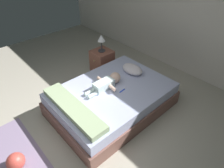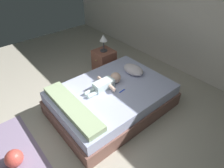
{
  "view_description": "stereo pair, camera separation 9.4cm",
  "coord_description": "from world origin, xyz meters",
  "px_view_note": "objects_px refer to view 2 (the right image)",
  "views": [
    {
      "loc": [
        1.79,
        -0.82,
        2.48
      ],
      "look_at": [
        -0.11,
        0.91,
        0.55
      ],
      "focal_mm": 31.29,
      "sensor_mm": 36.0,
      "label": 1
    },
    {
      "loc": [
        1.85,
        -0.75,
        2.48
      ],
      "look_at": [
        -0.11,
        0.91,
        0.55
      ],
      "focal_mm": 31.29,
      "sensor_mm": 36.0,
      "label": 2
    }
  ],
  "objects_px": {
    "bed": "(112,99)",
    "lamp": "(103,39)",
    "baby": "(107,83)",
    "nightstand": "(104,62)",
    "toy_ball": "(14,158)",
    "pillow": "(133,70)",
    "toothbrush": "(123,90)"
  },
  "relations": [
    {
      "from": "bed",
      "to": "toothbrush",
      "type": "xyz_separation_m",
      "value": [
        0.16,
        0.1,
        0.24
      ]
    },
    {
      "from": "lamp",
      "to": "nightstand",
      "type": "bearing_deg",
      "value": -90.0
    },
    {
      "from": "baby",
      "to": "toy_ball",
      "type": "distance_m",
      "value": 1.74
    },
    {
      "from": "toothbrush",
      "to": "toy_ball",
      "type": "bearing_deg",
      "value": -95.32
    },
    {
      "from": "toothbrush",
      "to": "toy_ball",
      "type": "height_order",
      "value": "toothbrush"
    },
    {
      "from": "lamp",
      "to": "toothbrush",
      "type": "bearing_deg",
      "value": -24.23
    },
    {
      "from": "pillow",
      "to": "toy_ball",
      "type": "height_order",
      "value": "pillow"
    },
    {
      "from": "pillow",
      "to": "toothbrush",
      "type": "xyz_separation_m",
      "value": [
        0.27,
        -0.51,
        -0.06
      ]
    },
    {
      "from": "toothbrush",
      "to": "nightstand",
      "type": "bearing_deg",
      "value": 155.77
    },
    {
      "from": "bed",
      "to": "baby",
      "type": "xyz_separation_m",
      "value": [
        -0.1,
        -0.01,
        0.31
      ]
    },
    {
      "from": "toothbrush",
      "to": "lamp",
      "type": "height_order",
      "value": "lamp"
    },
    {
      "from": "baby",
      "to": "lamp",
      "type": "bearing_deg",
      "value": 144.93
    },
    {
      "from": "baby",
      "to": "nightstand",
      "type": "distance_m",
      "value": 1.15
    },
    {
      "from": "pillow",
      "to": "toothbrush",
      "type": "height_order",
      "value": "pillow"
    },
    {
      "from": "toy_ball",
      "to": "pillow",
      "type": "bearing_deg",
      "value": 92.49
    },
    {
      "from": "pillow",
      "to": "toy_ball",
      "type": "xyz_separation_m",
      "value": [
        0.1,
        -2.31,
        -0.39
      ]
    },
    {
      "from": "nightstand",
      "to": "pillow",
      "type": "bearing_deg",
      "value": -1.09
    },
    {
      "from": "bed",
      "to": "toy_ball",
      "type": "xyz_separation_m",
      "value": [
        -0.01,
        -1.7,
        -0.09
      ]
    },
    {
      "from": "nightstand",
      "to": "toy_ball",
      "type": "height_order",
      "value": "nightstand"
    },
    {
      "from": "nightstand",
      "to": "toy_ball",
      "type": "relative_size",
      "value": 2.27
    },
    {
      "from": "pillow",
      "to": "toothbrush",
      "type": "distance_m",
      "value": 0.58
    },
    {
      "from": "bed",
      "to": "lamp",
      "type": "xyz_separation_m",
      "value": [
        -1.02,
        0.63,
        0.58
      ]
    },
    {
      "from": "toothbrush",
      "to": "nightstand",
      "type": "height_order",
      "value": "nightstand"
    },
    {
      "from": "nightstand",
      "to": "bed",
      "type": "bearing_deg",
      "value": -31.66
    },
    {
      "from": "bed",
      "to": "baby",
      "type": "relative_size",
      "value": 2.86
    },
    {
      "from": "baby",
      "to": "toothbrush",
      "type": "xyz_separation_m",
      "value": [
        0.26,
        0.11,
        -0.07
      ]
    },
    {
      "from": "baby",
      "to": "toy_ball",
      "type": "xyz_separation_m",
      "value": [
        0.09,
        -1.69,
        -0.4
      ]
    },
    {
      "from": "pillow",
      "to": "toy_ball",
      "type": "distance_m",
      "value": 2.35
    },
    {
      "from": "toothbrush",
      "to": "nightstand",
      "type": "relative_size",
      "value": 0.27
    },
    {
      "from": "bed",
      "to": "nightstand",
      "type": "xyz_separation_m",
      "value": [
        -1.02,
        0.63,
        0.05
      ]
    },
    {
      "from": "toothbrush",
      "to": "lamp",
      "type": "xyz_separation_m",
      "value": [
        -1.18,
        0.53,
        0.35
      ]
    },
    {
      "from": "lamp",
      "to": "toy_ball",
      "type": "xyz_separation_m",
      "value": [
        1.01,
        -2.33,
        -0.68
      ]
    }
  ]
}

